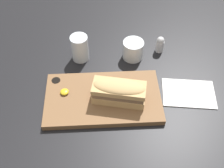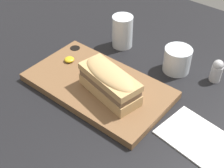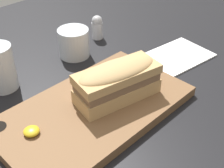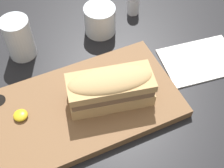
{
  "view_description": "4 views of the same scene",
  "coord_description": "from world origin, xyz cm",
  "views": [
    {
      "loc": [
        -1.37,
        -59.28,
        77.79
      ],
      "look_at": [
        1.77,
        0.03,
        7.69
      ],
      "focal_mm": 45.0,
      "sensor_mm": 36.0,
      "label": 1
    },
    {
      "loc": [
        41.24,
        -48.6,
        57.97
      ],
      "look_at": [
        4.17,
        -2.97,
        7.25
      ],
      "focal_mm": 50.0,
      "sensor_mm": 36.0,
      "label": 2
    },
    {
      "loc": [
        -32.17,
        -37.53,
        43.02
      ],
      "look_at": [
        1.73,
        -4.05,
        8.69
      ],
      "focal_mm": 50.0,
      "sensor_mm": 36.0,
      "label": 3
    },
    {
      "loc": [
        -10.89,
        -36.71,
        57.46
      ],
      "look_at": [
        4.43,
        -2.8,
        8.17
      ],
      "focal_mm": 50.0,
      "sensor_mm": 36.0,
      "label": 4
    }
  ],
  "objects": [
    {
      "name": "sandwich",
      "position": [
        3.8,
        -3.46,
        8.25
      ],
      "size": [
        17.98,
        10.29,
        7.75
      ],
      "rotation": [
        0.0,
        0.0,
        -0.21
      ],
      "color": "tan",
      "rests_on": "serving_board"
    },
    {
      "name": "water_glass",
      "position": [
        -9.24,
        18.69,
        6.41
      ],
      "size": [
        6.45,
        6.45,
        10.15
      ],
      "color": "silver",
      "rests_on": "dining_table"
    },
    {
      "name": "napkin",
      "position": [
        28.12,
        -0.9,
        2.2
      ],
      "size": [
        19.23,
        14.37,
        0.4
      ],
      "rotation": [
        0.0,
        0.0,
        -0.13
      ],
      "color": "white",
      "rests_on": "dining_table"
    },
    {
      "name": "wine_glass",
      "position": [
        10.67,
        18.31,
        5.17
      ],
      "size": [
        7.78,
        7.78,
        7.21
      ],
      "color": "silver",
      "rests_on": "dining_table"
    },
    {
      "name": "serving_board",
      "position": [
        -1.45,
        -2.04,
        3.05
      ],
      "size": [
        38.44,
        21.81,
        2.14
      ],
      "color": "brown",
      "rests_on": "dining_table"
    },
    {
      "name": "mustard_dollop",
      "position": [
        -14.15,
        -0.11,
        4.66
      ],
      "size": [
        2.87,
        2.87,
        1.15
      ],
      "color": "gold",
      "rests_on": "serving_board"
    },
    {
      "name": "salt_shaker",
      "position": [
        21.39,
        21.15,
        5.38
      ],
      "size": [
        3.08,
        3.08,
        6.69
      ],
      "color": "silver",
      "rests_on": "dining_table"
    },
    {
      "name": "dining_table",
      "position": [
        0.0,
        0.0,
        1.0
      ],
      "size": [
        148.09,
        122.56,
        2.0
      ],
      "color": "black",
      "rests_on": "ground"
    }
  ]
}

